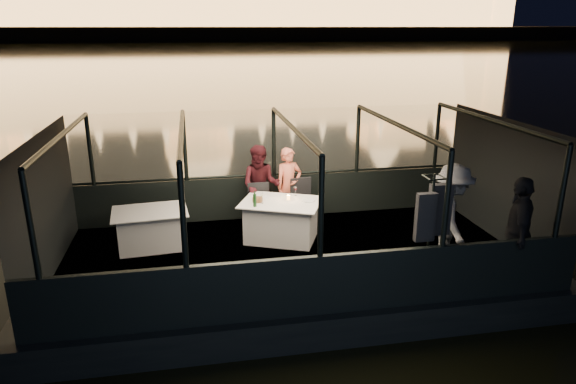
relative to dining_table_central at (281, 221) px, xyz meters
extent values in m
plane|color=black|center=(0.08, 79.29, -0.89)|extent=(500.00, 500.00, 0.00)
cube|color=black|center=(0.08, -0.71, -0.89)|extent=(8.60, 4.40, 1.00)
cube|color=black|center=(0.08, -0.71, -0.41)|extent=(8.00, 4.00, 0.04)
cube|color=black|center=(0.08, 1.29, 0.06)|extent=(8.00, 0.08, 0.90)
cube|color=black|center=(0.08, -2.71, 0.06)|extent=(8.00, 0.08, 0.90)
cube|color=#423D33|center=(0.08, 209.29, 0.11)|extent=(400.00, 140.00, 6.00)
cube|color=white|center=(0.00, 0.00, 0.00)|extent=(1.75, 1.54, 0.77)
cube|color=white|center=(-2.40, 0.10, 0.00)|extent=(1.41, 1.08, 0.71)
cube|color=black|center=(-0.33, 0.57, 0.06)|extent=(0.43, 0.43, 0.91)
cube|color=black|center=(0.55, 0.63, 0.06)|extent=(0.49, 0.49, 0.95)
imported|color=#EE7356|center=(0.32, 0.91, 0.36)|extent=(0.65, 0.52, 1.57)
imported|color=#3B1016|center=(-0.26, 0.88, 0.36)|extent=(0.94, 0.82, 1.65)
imported|color=silver|center=(2.52, -1.72, 0.47)|extent=(0.90, 1.29, 1.82)
imported|color=black|center=(3.27, -2.40, 0.47)|extent=(0.88, 1.13, 1.77)
cylinder|color=#143715|center=(-0.51, -0.18, 0.53)|extent=(0.07, 0.07, 0.29)
cylinder|color=brown|center=(-0.43, 0.08, 0.42)|extent=(0.21, 0.21, 0.08)
cylinder|color=#FFA13F|center=(0.16, 0.09, 0.42)|extent=(0.06, 0.06, 0.08)
cylinder|color=white|center=(0.51, -0.04, 0.39)|extent=(0.34, 0.34, 0.02)
cylinder|color=white|center=(-0.26, 0.28, 0.39)|extent=(0.23, 0.23, 0.01)
camera|label=1|loc=(-1.53, -8.92, 3.51)|focal=32.00mm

